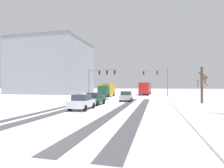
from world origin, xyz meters
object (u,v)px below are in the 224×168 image
object	(u,v)px
traffic_signal_far_left	(100,76)
bus_oncoming	(145,88)
car_dark_green_second	(95,99)
car_white_third	(82,102)
traffic_signal_far_right	(159,77)
office_building_far_left_block	(53,67)
box_truck_delivery	(107,90)
car_silver_lead	(126,96)
bare_tree_sidewalk_mid	(202,84)

from	to	relation	value
traffic_signal_far_left	bus_oncoming	distance (m)	16.30
car_dark_green_second	car_white_third	bearing A→B (deg)	-87.21
traffic_signal_far_right	car_dark_green_second	size ratio (longest dim) A/B	1.56
car_dark_green_second	office_building_far_left_block	xyz separation A→B (m)	(-25.88, 31.72, 7.98)
box_truck_delivery	car_silver_lead	bearing A→B (deg)	-60.66
bus_oncoming	bare_tree_sidewalk_mid	size ratio (longest dim) A/B	2.10
car_dark_green_second	traffic_signal_far_left	bearing A→B (deg)	105.39
car_white_third	car_dark_green_second	bearing A→B (deg)	92.79
bus_oncoming	traffic_signal_far_left	bearing A→B (deg)	-126.73
traffic_signal_far_right	office_building_far_left_block	distance (m)	36.54
car_silver_lead	box_truck_delivery	xyz separation A→B (m)	(-6.31, 11.23, 0.82)
car_dark_green_second	office_building_far_left_block	distance (m)	41.71
traffic_signal_far_left	car_dark_green_second	distance (m)	17.36
car_silver_lead	car_dark_green_second	distance (m)	7.33
car_white_third	office_building_far_left_block	bearing A→B (deg)	125.57
car_dark_green_second	box_truck_delivery	size ratio (longest dim) A/B	0.56
car_dark_green_second	bus_oncoming	distance (m)	29.63
car_white_third	office_building_far_left_block	world-z (taller)	office_building_far_left_block
traffic_signal_far_right	car_silver_lead	size ratio (longest dim) A/B	1.56
car_dark_green_second	car_white_third	distance (m)	4.80
traffic_signal_far_right	box_truck_delivery	distance (m)	12.39
bus_oncoming	car_white_third	bearing A→B (deg)	-98.18
car_dark_green_second	box_truck_delivery	distance (m)	18.13
car_silver_lead	car_dark_green_second	world-z (taller)	same
car_silver_lead	bare_tree_sidewalk_mid	size ratio (longest dim) A/B	0.79
car_white_third	bus_oncoming	world-z (taller)	bus_oncoming
bare_tree_sidewalk_mid	box_truck_delivery	bearing A→B (deg)	144.90
box_truck_delivery	traffic_signal_far_right	bearing A→B (deg)	12.39
car_white_third	box_truck_delivery	size ratio (longest dim) A/B	0.56
traffic_signal_far_right	office_building_far_left_block	world-z (taller)	office_building_far_left_block
car_dark_green_second	box_truck_delivery	bearing A→B (deg)	99.96
traffic_signal_far_right	bare_tree_sidewalk_mid	distance (m)	16.11
car_dark_green_second	box_truck_delivery	world-z (taller)	box_truck_delivery
traffic_signal_far_left	office_building_far_left_block	size ratio (longest dim) A/B	0.30
traffic_signal_far_left	car_silver_lead	bearing A→B (deg)	-51.64
bus_oncoming	box_truck_delivery	distance (m)	14.02
car_white_third	bus_oncoming	distance (m)	34.33
traffic_signal_far_right	car_white_third	bearing A→B (deg)	-108.38
traffic_signal_far_right	box_truck_delivery	xyz separation A→B (m)	(-11.74, -2.58, -3.00)
car_dark_green_second	bus_oncoming	xyz separation A→B (m)	(5.12, 29.16, 1.18)
traffic_signal_far_right	office_building_far_left_block	xyz separation A→B (m)	(-34.49, 11.30, 4.16)
traffic_signal_far_right	car_dark_green_second	world-z (taller)	traffic_signal_far_right
car_dark_green_second	bare_tree_sidewalk_mid	world-z (taller)	bare_tree_sidewalk_mid
box_truck_delivery	car_dark_green_second	bearing A→B (deg)	-80.04
bus_oncoming	bare_tree_sidewalk_mid	distance (m)	25.44
traffic_signal_far_left	car_silver_lead	world-z (taller)	traffic_signal_far_left
box_truck_delivery	office_building_far_left_block	distance (m)	27.60
traffic_signal_far_right	car_white_third	size ratio (longest dim) A/B	1.57
car_dark_green_second	office_building_far_left_block	size ratio (longest dim) A/B	0.19
traffic_signal_far_left	office_building_far_left_block	world-z (taller)	office_building_far_left_block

